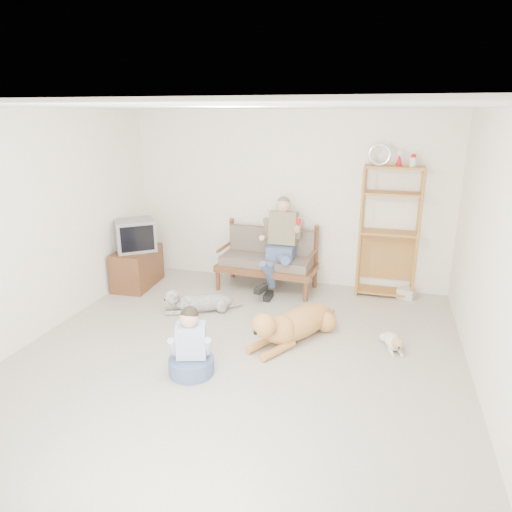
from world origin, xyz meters
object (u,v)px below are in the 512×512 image
(etagere, at_px, (389,231))
(tv_stand, at_px, (137,268))
(loveseat, at_px, (268,258))
(golden_retriever, at_px, (293,325))

(etagere, xyz_separation_m, tv_stand, (-3.79, -0.69, -0.69))
(loveseat, xyz_separation_m, golden_retriever, (0.73, -1.63, -0.28))
(tv_stand, bearing_deg, etagere, 6.92)
(golden_retriever, bearing_deg, etagere, 90.41)
(loveseat, bearing_deg, etagere, 9.55)
(tv_stand, xyz_separation_m, golden_retriever, (2.75, -1.13, -0.10))
(golden_retriever, bearing_deg, loveseat, 144.37)
(loveseat, bearing_deg, golden_retriever, -62.37)
(etagere, bearing_deg, loveseat, -173.87)
(etagere, relative_size, golden_retriever, 1.51)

